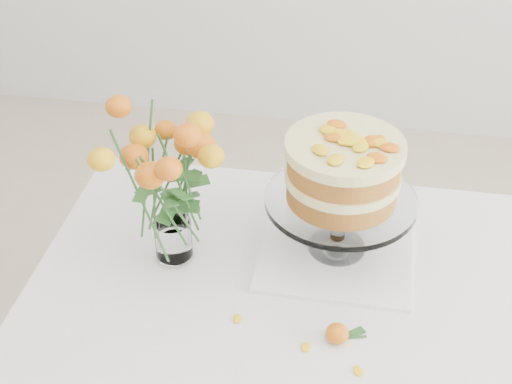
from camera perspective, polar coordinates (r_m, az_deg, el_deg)
table at (r=1.50m, az=8.95°, el=-12.01°), size 1.43×0.93×0.76m
napkin at (r=1.57m, az=6.43°, el=-4.58°), size 0.33×0.33×0.01m
cake_stand at (r=1.45m, az=6.94°, el=1.25°), size 0.32×0.32×0.28m
rose_vase at (r=1.41m, az=-7.12°, el=1.90°), size 0.31×0.31×0.40m
loose_rose_far at (r=1.38m, az=6.52°, el=-11.18°), size 0.08×0.04×0.04m
stray_petal_a at (r=1.37m, az=3.99°, el=-12.28°), size 0.03×0.02×0.00m
stray_petal_b at (r=1.34m, az=8.17°, el=-13.99°), size 0.03×0.02×0.00m
stray_petal_d at (r=1.42m, az=-1.51°, el=-10.10°), size 0.03×0.02×0.00m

